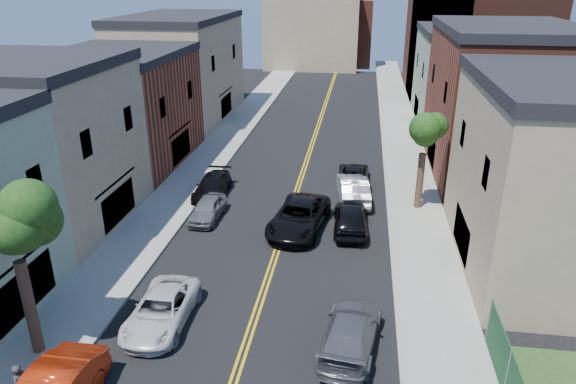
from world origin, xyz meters
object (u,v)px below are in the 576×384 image
at_px(grey_car_left, 208,209).
at_px(black_car_right, 351,217).
at_px(silver_car_right, 353,188).
at_px(dark_car_right_far, 354,174).
at_px(black_suv_lane, 299,217).
at_px(grey_car_right, 351,332).
at_px(white_pickup, 161,310).
at_px(black_car_left, 212,186).

bearing_deg(grey_car_left, black_car_right, -0.30).
height_order(silver_car_right, dark_car_right_far, silver_car_right).
distance_m(grey_car_left, dark_car_right_far, 11.20).
xyz_separation_m(black_car_right, silver_car_right, (0.00, 4.37, 0.03)).
bearing_deg(black_suv_lane, grey_car_left, -178.87).
height_order(grey_car_right, dark_car_right_far, grey_car_right).
bearing_deg(silver_car_right, black_car_right, 82.14).
distance_m(grey_car_right, dark_car_right_far, 17.92).
bearing_deg(black_car_right, dark_car_right_far, -92.48).
bearing_deg(white_pickup, black_car_right, 52.47).
height_order(white_pickup, silver_car_right, silver_car_right).
distance_m(white_pickup, grey_car_left, 10.31).
bearing_deg(white_pickup, black_car_left, 96.84).
bearing_deg(silver_car_right, grey_car_left, 17.40).
xyz_separation_m(grey_car_left, grey_car_right, (8.89, -10.70, 0.08)).
xyz_separation_m(black_car_right, dark_car_right_far, (0.00, 7.55, -0.17)).
distance_m(black_car_right, black_suv_lane, 2.96).
bearing_deg(grey_car_left, black_car_left, 103.39).
height_order(grey_car_right, black_suv_lane, black_suv_lane).
bearing_deg(dark_car_right_far, black_suv_lane, 67.76).
bearing_deg(black_suv_lane, black_car_right, 14.64).
height_order(black_car_right, black_suv_lane, black_suv_lane).
xyz_separation_m(white_pickup, black_suv_lane, (4.66, 9.59, 0.15)).
relative_size(black_car_right, dark_car_right_far, 1.03).
bearing_deg(grey_car_right, black_car_left, -48.24).
bearing_deg(grey_car_right, black_suv_lane, -64.19).
relative_size(white_pickup, grey_car_right, 0.96).
distance_m(black_car_right, silver_car_right, 4.37).
height_order(black_car_left, black_car_right, black_car_right).
bearing_deg(black_car_left, black_car_right, -22.60).
xyz_separation_m(silver_car_right, dark_car_right_far, (0.00, 3.18, -0.20)).
relative_size(white_pickup, grey_car_left, 1.26).
bearing_deg(black_suv_lane, black_car_left, 154.38).
bearing_deg(dark_car_right_far, white_pickup, 64.72).
height_order(silver_car_right, black_suv_lane, silver_car_right).
relative_size(grey_car_left, black_car_right, 0.82).
height_order(white_pickup, black_car_left, white_pickup).
bearing_deg(grey_car_left, dark_car_right_far, 42.05).
relative_size(black_car_left, black_suv_lane, 0.78).
relative_size(dark_car_right_far, black_suv_lane, 0.78).
bearing_deg(grey_car_left, grey_car_right, -48.36).
height_order(grey_car_left, black_car_right, black_car_right).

